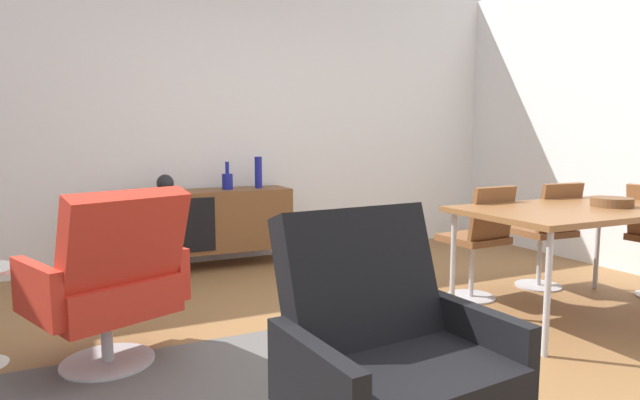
% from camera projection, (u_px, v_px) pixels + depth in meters
% --- Properties ---
extents(ground_plane, '(8.32, 8.32, 0.00)m').
position_uv_depth(ground_plane, '(341.00, 355.00, 2.89)').
color(ground_plane, olive).
extents(wall_back, '(6.80, 0.12, 2.80)m').
position_uv_depth(wall_back, '(217.00, 117.00, 5.06)').
color(wall_back, white).
rests_on(wall_back, ground_plane).
extents(sideboard, '(1.60, 0.45, 0.72)m').
position_uv_depth(sideboard, '(203.00, 221.00, 4.80)').
color(sideboard, brown).
rests_on(sideboard, ground_plane).
extents(vase_cobalt, '(0.15, 0.15, 0.16)m').
position_uv_depth(vase_cobalt, '(165.00, 183.00, 4.62)').
color(vase_cobalt, black).
rests_on(vase_cobalt, sideboard).
extents(vase_sculptural_dark, '(0.10, 0.10, 0.26)m').
position_uv_depth(vase_sculptural_dark, '(227.00, 180.00, 4.86)').
color(vase_sculptural_dark, navy).
rests_on(vase_sculptural_dark, sideboard).
extents(vase_ceramic_small, '(0.07, 0.07, 0.30)m').
position_uv_depth(vase_ceramic_small, '(258.00, 172.00, 4.98)').
color(vase_ceramic_small, navy).
rests_on(vase_ceramic_small, sideboard).
extents(dining_table, '(1.60, 0.90, 0.74)m').
position_uv_depth(dining_table, '(580.00, 214.00, 3.45)').
color(dining_table, brown).
rests_on(dining_table, ground_plane).
extents(wooden_bowl_on_table, '(0.26, 0.26, 0.06)m').
position_uv_depth(wooden_bowl_on_table, '(612.00, 202.00, 3.47)').
color(wooden_bowl_on_table, brown).
rests_on(wooden_bowl_on_table, dining_table).
extents(dining_chair_back_right, '(0.42, 0.45, 0.86)m').
position_uv_depth(dining_chair_back_right, '(547.00, 230.00, 4.12)').
color(dining_chair_back_right, brown).
rests_on(dining_chair_back_right, ground_plane).
extents(dining_chair_back_left, '(0.42, 0.45, 0.86)m').
position_uv_depth(dining_chair_back_left, '(479.00, 237.00, 3.83)').
color(dining_chair_back_left, brown).
rests_on(dining_chair_back_left, ground_plane).
extents(lounge_chair_red, '(0.86, 0.84, 0.95)m').
position_uv_depth(lounge_chair_red, '(110.00, 280.00, 2.69)').
color(lounge_chair_red, red).
rests_on(lounge_chair_red, ground_plane).
extents(armchair_black_shell, '(0.76, 0.70, 0.95)m').
position_uv_depth(armchair_black_shell, '(388.00, 354.00, 1.76)').
color(armchair_black_shell, black).
rests_on(armchair_black_shell, ground_plane).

